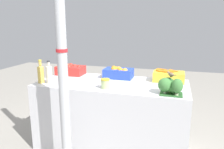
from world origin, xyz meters
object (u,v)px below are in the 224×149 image
object	(u,v)px
carrot_crate	(169,76)
sparrow_bird	(171,74)
juice_bottle_golden	(41,73)
broccoli_pile	(170,86)
juice_bottle_cloudy	(49,74)
orange_crate	(118,73)
apple_crate	(70,69)
pickle_jar	(106,84)
support_pole	(62,63)

from	to	relation	value
carrot_crate	sparrow_bird	bearing A→B (deg)	-86.38
juice_bottle_golden	sparrow_bird	size ratio (longest dim) A/B	2.52
broccoli_pile	juice_bottle_cloudy	world-z (taller)	juice_bottle_cloudy
broccoli_pile	sparrow_bird	xyz separation A→B (m)	(-0.00, 0.01, 0.11)
carrot_crate	sparrow_bird	xyz separation A→B (m)	(0.03, -0.51, 0.14)
juice_bottle_cloudy	juice_bottle_golden	bearing A→B (deg)	180.00
sparrow_bird	orange_crate	bearing A→B (deg)	13.05
apple_crate	pickle_jar	size ratio (longest dim) A/B	3.40
orange_crate	juice_bottle_golden	distance (m)	0.97
sparrow_bird	carrot_crate	bearing A→B (deg)	-36.41
carrot_crate	broccoli_pile	bearing A→B (deg)	-86.33
orange_crate	pickle_jar	distance (m)	0.51
support_pole	pickle_jar	world-z (taller)	support_pole
juice_bottle_cloudy	pickle_jar	distance (m)	0.71
carrot_crate	support_pole	bearing A→B (deg)	-135.56
carrot_crate	orange_crate	bearing A→B (deg)	-179.92
carrot_crate	juice_bottle_cloudy	distance (m)	1.45
orange_crate	sparrow_bird	world-z (taller)	sparrow_bird
apple_crate	juice_bottle_golden	distance (m)	0.52
orange_crate	broccoli_pile	xyz separation A→B (m)	(0.68, -0.52, 0.02)
orange_crate	carrot_crate	distance (m)	0.64
support_pole	broccoli_pile	xyz separation A→B (m)	(0.97, 0.40, -0.25)
carrot_crate	pickle_jar	world-z (taller)	carrot_crate
juice_bottle_golden	sparrow_bird	xyz separation A→B (m)	(1.50, -0.01, 0.09)
broccoli_pile	pickle_jar	distance (m)	0.69
carrot_crate	juice_bottle_golden	xyz separation A→B (m)	(-1.47, -0.50, 0.05)
sparrow_bird	juice_bottle_golden	bearing A→B (deg)	49.76
pickle_jar	sparrow_bird	bearing A→B (deg)	0.53
broccoli_pile	support_pole	bearing A→B (deg)	-157.64
support_pole	carrot_crate	xyz separation A→B (m)	(0.94, 0.92, -0.28)
support_pole	juice_bottle_cloudy	world-z (taller)	support_pole
apple_crate	sparrow_bird	world-z (taller)	sparrow_bird
orange_crate	carrot_crate	size ratio (longest dim) A/B	1.00
support_pole	sparrow_bird	world-z (taller)	support_pole
juice_bottle_golden	juice_bottle_cloudy	size ratio (longest dim) A/B	1.02
juice_bottle_cloudy	broccoli_pile	bearing A→B (deg)	-0.78
apple_crate	juice_bottle_cloudy	xyz separation A→B (m)	(-0.01, -0.50, 0.04)
juice_bottle_golden	sparrow_bird	distance (m)	1.51
orange_crate	juice_bottle_cloudy	size ratio (longest dim) A/B	1.35
support_pole	sparrow_bird	xyz separation A→B (m)	(0.97, 0.41, -0.14)
support_pole	pickle_jar	bearing A→B (deg)	54.85
support_pole	carrot_crate	world-z (taller)	support_pole
apple_crate	broccoli_pile	size ratio (longest dim) A/B	1.51
orange_crate	pickle_jar	xyz separation A→B (m)	(-0.01, -0.51, -0.02)
broccoli_pile	pickle_jar	size ratio (longest dim) A/B	2.25
carrot_crate	juice_bottle_golden	size ratio (longest dim) A/B	1.32
orange_crate	carrot_crate	xyz separation A→B (m)	(0.64, 0.00, -0.01)
apple_crate	broccoli_pile	xyz separation A→B (m)	(1.38, -0.52, 0.02)
juice_bottle_cloudy	pickle_jar	xyz separation A→B (m)	(0.71, -0.01, -0.06)
apple_crate	juice_bottle_golden	size ratio (longest dim) A/B	1.32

